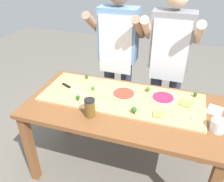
# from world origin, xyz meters

# --- Properties ---
(ground_plane) EXTENTS (8.00, 8.00, 0.00)m
(ground_plane) POSITION_xyz_m (0.00, 0.00, 0.00)
(ground_plane) COLOR #6B665B
(prep_table) EXTENTS (1.65, 0.83, 0.80)m
(prep_table) POSITION_xyz_m (0.00, 0.00, 0.69)
(prep_table) COLOR brown
(prep_table) RESTS_ON ground
(cutting_board) EXTENTS (1.42, 0.53, 0.02)m
(cutting_board) POSITION_xyz_m (-0.04, 0.09, 0.81)
(cutting_board) COLOR tan
(cutting_board) RESTS_ON prep_table
(chefs_knife) EXTENTS (0.29, 0.15, 0.02)m
(chefs_knife) POSITION_xyz_m (-0.54, 0.08, 0.82)
(chefs_knife) COLOR #B7BABF
(chefs_knife) RESTS_ON cutting_board
(pizza_whole_beet_magenta) EXTENTS (0.22, 0.22, 0.02)m
(pizza_whole_beet_magenta) POSITION_xyz_m (0.31, 0.18, 0.82)
(pizza_whole_beet_magenta) COLOR beige
(pizza_whole_beet_magenta) RESTS_ON cutting_board
(pizza_whole_tomato_red) EXTENTS (0.23, 0.23, 0.02)m
(pizza_whole_tomato_red) POSITION_xyz_m (-0.03, 0.13, 0.82)
(pizza_whole_tomato_red) COLOR beige
(pizza_whole_tomato_red) RESTS_ON cutting_board
(pizza_slice_far_left) EXTENTS (0.12, 0.12, 0.01)m
(pizza_slice_far_left) POSITION_xyz_m (0.50, 0.15, 0.82)
(pizza_slice_far_left) COLOR #899E4C
(pizza_slice_far_left) RESTS_ON cutting_board
(pizza_slice_center) EXTENTS (0.10, 0.10, 0.01)m
(pizza_slice_center) POSITION_xyz_m (0.31, -0.07, 0.82)
(pizza_slice_center) COLOR #899E4C
(pizza_slice_center) RESTS_ON cutting_board
(broccoli_floret_front_mid) EXTENTS (0.05, 0.05, 0.06)m
(broccoli_floret_front_mid) POSITION_xyz_m (0.12, -0.11, 0.85)
(broccoli_floret_front_mid) COLOR #366618
(broccoli_floret_front_mid) RESTS_ON cutting_board
(broccoli_floret_center_left) EXTENTS (0.03, 0.03, 0.05)m
(broccoli_floret_center_left) POSITION_xyz_m (-0.46, 0.30, 0.84)
(broccoli_floret_center_left) COLOR #2C5915
(broccoli_floret_center_left) RESTS_ON cutting_board
(broccoli_floret_center_right) EXTENTS (0.04, 0.04, 0.05)m
(broccoli_floret_center_right) POSITION_xyz_m (0.16, 0.25, 0.84)
(broccoli_floret_center_right) COLOR #3F7220
(broccoli_floret_center_right) RESTS_ON cutting_board
(broccoli_floret_front_left) EXTENTS (0.03, 0.03, 0.04)m
(broccoli_floret_front_left) POSITION_xyz_m (-0.32, 0.12, 0.84)
(broccoli_floret_front_left) COLOR #487A23
(broccoli_floret_front_left) RESTS_ON cutting_board
(broccoli_floret_back_mid) EXTENTS (0.03, 0.03, 0.05)m
(broccoli_floret_back_mid) POSITION_xyz_m (0.57, 0.29, 0.84)
(broccoli_floret_back_mid) COLOR #2C5915
(broccoli_floret_back_mid) RESTS_ON cutting_board
(broccoli_floret_back_right) EXTENTS (0.04, 0.04, 0.05)m
(broccoli_floret_back_right) POSITION_xyz_m (-0.38, -0.08, 0.84)
(broccoli_floret_back_right) COLOR #2C5915
(broccoli_floret_back_right) RESTS_ON cutting_board
(cheese_crumble_a) EXTENTS (0.02, 0.02, 0.01)m
(cheese_crumble_a) POSITION_xyz_m (0.56, -0.04, 0.82)
(cheese_crumble_a) COLOR white
(cheese_crumble_a) RESTS_ON cutting_board
(cheese_crumble_b) EXTENTS (0.03, 0.03, 0.02)m
(cheese_crumble_b) POSITION_xyz_m (-0.17, -0.13, 0.83)
(cheese_crumble_b) COLOR silver
(cheese_crumble_b) RESTS_ON cutting_board
(cheese_crumble_c) EXTENTS (0.02, 0.02, 0.02)m
(cheese_crumble_c) POSITION_xyz_m (-0.28, -0.04, 0.82)
(cheese_crumble_c) COLOR silver
(cheese_crumble_c) RESTS_ON cutting_board
(cheese_crumble_d) EXTENTS (0.02, 0.02, 0.01)m
(cheese_crumble_d) POSITION_xyz_m (-0.72, -0.11, 0.82)
(cheese_crumble_d) COLOR silver
(cheese_crumble_d) RESTS_ON cutting_board
(cheese_crumble_e) EXTENTS (0.02, 0.02, 0.02)m
(cheese_crumble_e) POSITION_xyz_m (-0.29, 0.16, 0.82)
(cheese_crumble_e) COLOR white
(cheese_crumble_e) RESTS_ON cutting_board
(flour_cup) EXTENTS (0.11, 0.11, 0.09)m
(flour_cup) POSITION_xyz_m (0.74, -0.10, 0.84)
(flour_cup) COLOR white
(flour_cup) RESTS_ON prep_table
(sauce_jar) EXTENTS (0.08, 0.08, 0.15)m
(sauce_jar) POSITION_xyz_m (-0.21, -0.22, 0.87)
(sauce_jar) COLOR brown
(sauce_jar) RESTS_ON prep_table
(recipe_note) EXTENTS (0.15, 0.17, 0.00)m
(recipe_note) POSITION_xyz_m (0.74, 0.16, 0.80)
(recipe_note) COLOR white
(recipe_note) RESTS_ON prep_table
(cook_left) EXTENTS (0.54, 0.39, 1.67)m
(cook_left) POSITION_xyz_m (-0.25, 0.66, 1.00)
(cook_left) COLOR #333847
(cook_left) RESTS_ON ground
(cook_right) EXTENTS (0.54, 0.39, 1.67)m
(cook_right) POSITION_xyz_m (0.29, 0.66, 1.00)
(cook_right) COLOR #333847
(cook_right) RESTS_ON ground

